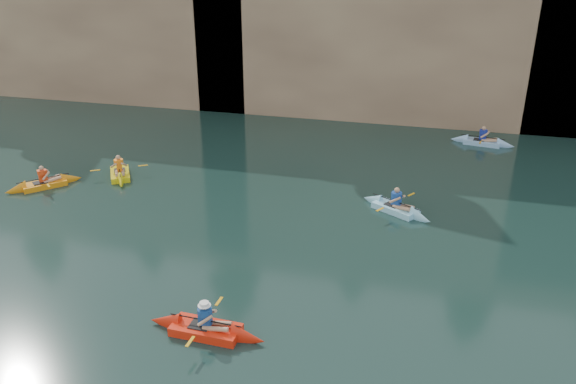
# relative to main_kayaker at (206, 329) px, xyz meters

# --- Properties ---
(ground) EXTENTS (160.00, 160.00, 0.00)m
(ground) POSITION_rel_main_kayaker_xyz_m (0.80, -0.60, -0.16)
(ground) COLOR black
(ground) RESTS_ON ground
(cliff) EXTENTS (70.00, 16.00, 12.00)m
(cliff) POSITION_rel_main_kayaker_xyz_m (0.80, 29.40, 5.84)
(cliff) COLOR tan
(cliff) RESTS_ON ground
(cliff_slab_west) EXTENTS (26.00, 2.40, 10.56)m
(cliff_slab_west) POSITION_rel_main_kayaker_xyz_m (-19.20, 22.00, 5.12)
(cliff_slab_west) COLOR tan
(cliff_slab_west) RESTS_ON ground
(cliff_slab_center) EXTENTS (24.00, 2.40, 11.40)m
(cliff_slab_center) POSITION_rel_main_kayaker_xyz_m (2.80, 22.00, 5.54)
(cliff_slab_center) COLOR tan
(cliff_slab_center) RESTS_ON ground
(sea_cave_west) EXTENTS (4.50, 1.00, 4.00)m
(sea_cave_west) POSITION_rel_main_kayaker_xyz_m (-17.20, 21.35, 1.84)
(sea_cave_west) COLOR black
(sea_cave_west) RESTS_ON ground
(sea_cave_center) EXTENTS (3.50, 1.00, 3.20)m
(sea_cave_center) POSITION_rel_main_kayaker_xyz_m (-3.20, 21.35, 1.44)
(sea_cave_center) COLOR black
(sea_cave_center) RESTS_ON ground
(sea_cave_east) EXTENTS (5.00, 1.00, 4.50)m
(sea_cave_east) POSITION_rel_main_kayaker_xyz_m (10.80, 21.35, 2.09)
(sea_cave_east) COLOR black
(sea_cave_east) RESTS_ON ground
(main_kayaker) EXTENTS (3.27, 2.22, 1.21)m
(main_kayaker) POSITION_rel_main_kayaker_xyz_m (0.00, 0.00, 0.00)
(main_kayaker) COLOR red
(main_kayaker) RESTS_ON ground
(kayaker_orange) EXTENTS (2.59, 2.83, 1.19)m
(kayaker_orange) POSITION_rel_main_kayaker_xyz_m (-10.59, 7.50, -0.01)
(kayaker_orange) COLOR orange
(kayaker_orange) RESTS_ON ground
(kayaker_ltblue_near) EXTENTS (3.08, 2.26, 1.24)m
(kayaker_ltblue_near) POSITION_rel_main_kayaker_xyz_m (4.12, 8.94, -0.01)
(kayaker_ltblue_near) COLOR #93DCF7
(kayaker_ltblue_near) RESTS_ON ground
(kayaker_yellow) EXTENTS (2.28, 2.99, 1.26)m
(kayaker_yellow) POSITION_rel_main_kayaker_xyz_m (-8.09, 9.41, -0.01)
(kayaker_yellow) COLOR yellow
(kayaker_yellow) RESTS_ON ground
(kayaker_ltblue_mid) EXTENTS (3.28, 2.39, 1.22)m
(kayaker_ltblue_mid) POSITION_rel_main_kayaker_xyz_m (7.71, 18.40, -0.01)
(kayaker_ltblue_mid) COLOR #84B2DE
(kayaker_ltblue_mid) RESTS_ON ground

